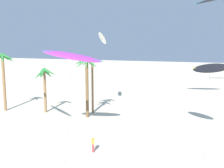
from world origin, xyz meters
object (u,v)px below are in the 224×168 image
object	(u,v)px
flying_kite_2	(102,39)
flying_kite_9	(73,56)
person_near_left	(93,143)
flying_kite_4	(210,68)
palm_tree_2	(87,70)
palm_tree_3	(92,66)
palm_tree_0	(3,65)
palm_tree_1	(44,78)

from	to	relation	value
flying_kite_2	flying_kite_9	size ratio (longest dim) A/B	1.15
flying_kite_2	person_near_left	bearing A→B (deg)	-72.75
flying_kite_2	flying_kite_4	bearing A→B (deg)	-28.00
palm_tree_2	flying_kite_9	size ratio (longest dim) A/B	0.81
palm_tree_3	palm_tree_0	bearing A→B (deg)	-167.40
palm_tree_1	flying_kite_9	size ratio (longest dim) A/B	0.64
flying_kite_4	flying_kite_9	world-z (taller)	flying_kite_9
palm_tree_1	palm_tree_3	bearing A→B (deg)	15.67
palm_tree_1	palm_tree_2	distance (m)	7.42
palm_tree_0	palm_tree_1	world-z (taller)	palm_tree_0
person_near_left	flying_kite_9	bearing A→B (deg)	141.68
palm_tree_2	flying_kite_9	distance (m)	9.32
palm_tree_0	palm_tree_2	size ratio (longest dim) A/B	1.03
palm_tree_0	person_near_left	xyz separation A→B (m)	(19.58, -10.76, -6.43)
palm_tree_1	palm_tree_2	world-z (taller)	palm_tree_2
palm_tree_3	flying_kite_2	bearing A→B (deg)	79.99
palm_tree_0	palm_tree_1	xyz separation A→B (m)	(6.68, 1.09, -1.95)
flying_kite_9	flying_kite_2	bearing A→B (deg)	97.29
palm_tree_1	person_near_left	size ratio (longest dim) A/B	4.20
palm_tree_0	palm_tree_1	bearing A→B (deg)	9.25
palm_tree_1	palm_tree_3	size ratio (longest dim) A/B	0.81
palm_tree_2	flying_kite_2	xyz separation A→B (m)	(0.43, 5.41, 4.40)
flying_kite_4	flying_kite_2	bearing A→B (deg)	152.00
palm_tree_0	palm_tree_3	xyz separation A→B (m)	(13.82, 3.09, -0.06)
flying_kite_2	flying_kite_9	distance (m)	14.40
palm_tree_2	palm_tree_3	bearing A→B (deg)	92.25
palm_tree_1	palm_tree_2	xyz separation A→B (m)	(7.24, -0.42, 1.59)
palm_tree_2	flying_kite_2	distance (m)	6.99
palm_tree_2	flying_kite_9	xyz separation A→B (m)	(2.24, -8.73, 2.36)
person_near_left	palm_tree_1	bearing A→B (deg)	137.43
flying_kite_4	flying_kite_9	bearing A→B (deg)	-158.41
palm_tree_0	palm_tree_2	distance (m)	13.93
flying_kite_4	flying_kite_9	xyz separation A→B (m)	(-14.22, -5.62, 1.35)
palm_tree_2	palm_tree_3	distance (m)	2.44
palm_tree_2	flying_kite_2	size ratio (longest dim) A/B	0.71
palm_tree_2	palm_tree_3	world-z (taller)	palm_tree_2
flying_kite_2	palm_tree_1	bearing A→B (deg)	-146.92
palm_tree_2	palm_tree_3	size ratio (longest dim) A/B	1.03
palm_tree_2	flying_kite_4	bearing A→B (deg)	-10.69
flying_kite_4	person_near_left	distance (m)	15.36
flying_kite_9	person_near_left	distance (m)	9.50
palm_tree_1	flying_kite_2	xyz separation A→B (m)	(7.67, 5.00, 5.98)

